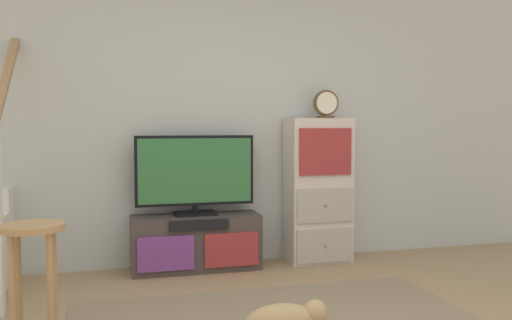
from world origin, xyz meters
name	(u,v)px	position (x,y,z in m)	size (l,w,h in m)	color
back_wall	(223,116)	(0.00, 2.46, 1.35)	(6.40, 0.12, 2.70)	#B2B7B2
media_console	(196,242)	(-0.30, 2.19, 0.24)	(1.12, 0.38, 0.48)	#423833
television	(195,173)	(-0.30, 2.22, 0.85)	(1.04, 0.22, 0.70)	black
side_cabinet	(318,190)	(0.84, 2.20, 0.66)	(0.58, 0.38, 1.33)	beige
desk_clock	(326,104)	(0.91, 2.19, 1.46)	(0.23, 0.08, 0.26)	#4C3823
bar_stool_near	(33,259)	(-1.42, 0.67, 0.54)	(0.34, 0.34, 0.73)	#A37A4C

